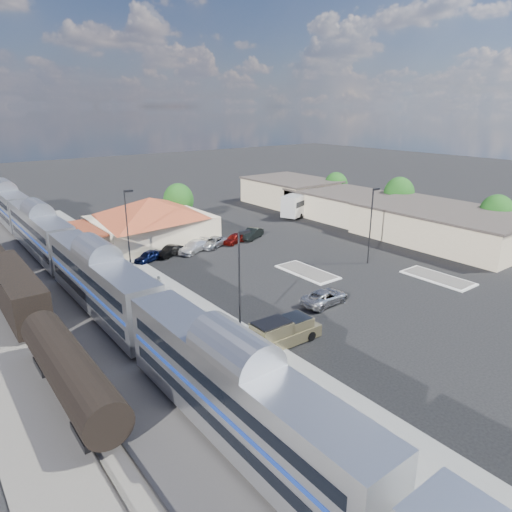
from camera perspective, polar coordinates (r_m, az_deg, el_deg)
ground at (r=47.80m, az=4.57°, el=-3.76°), size 280.00×280.00×0.00m
railbed at (r=45.37m, az=-23.17°, el=-6.42°), size 16.00×100.00×0.12m
platform at (r=46.25m, az=-11.73°, el=-4.76°), size 5.50×92.00×0.18m
passenger_train at (r=42.86m, az=-18.93°, el=-3.26°), size 3.00×104.00×5.55m
freight_cars at (r=46.29m, az=-27.76°, el=-4.10°), size 2.80×46.00×4.00m
station_depot at (r=63.89m, az=-13.06°, el=4.42°), size 18.35×12.24×6.20m
buildings_east at (r=76.20m, az=13.25°, el=5.93°), size 14.40×51.40×4.80m
traffic_island_south at (r=51.69m, az=6.41°, el=-1.98°), size 3.30×7.50×0.21m
traffic_island_north at (r=53.42m, az=21.76°, el=-2.54°), size 3.30×7.50×0.21m
lamp_plat_s at (r=35.12m, az=-1.98°, el=-2.64°), size 1.08×0.25×9.00m
lamp_plat_n at (r=53.82m, az=-15.75°, el=4.09°), size 1.08×0.25×9.00m
lamp_lot at (r=54.70m, az=14.24°, el=4.43°), size 1.08×0.25×9.00m
tree_east_a at (r=71.43m, az=27.84°, el=4.83°), size 4.56×4.56×6.42m
tree_east_b at (r=79.19m, az=17.43°, el=7.47°), size 4.94×4.94×6.96m
tree_east_c at (r=87.94m, az=9.95°, el=8.72°), size 4.41×4.41×6.21m
tree_depot at (r=72.21m, az=-9.67°, el=6.91°), size 4.71×4.71×6.63m
pickup_truck at (r=36.42m, az=3.61°, el=-9.38°), size 6.05×2.34×2.08m
suv at (r=43.72m, az=8.64°, el=-5.07°), size 5.25×2.67×1.42m
coach_bus at (r=79.79m, az=6.02°, el=6.83°), size 12.33×6.87×3.91m
person_a at (r=34.28m, az=-0.17°, el=-11.22°), size 0.48×0.65×1.62m
person_b at (r=46.81m, az=-12.08°, el=-3.31°), size 0.65×0.81×1.62m
parked_car_a at (r=56.44m, az=-13.32°, el=-0.02°), size 4.18×3.01×1.32m
parked_car_b at (r=57.92m, az=-10.72°, el=0.61°), size 4.17×2.79×1.30m
parked_car_c at (r=59.07m, az=-7.83°, el=1.18°), size 5.31×3.95×1.43m
parked_car_d at (r=60.90m, az=-5.36°, el=1.73°), size 5.16×4.00×1.30m
parked_car_e at (r=62.33m, az=-2.73°, el=2.20°), size 4.28×2.79×1.36m
parked_car_f at (r=64.35m, az=-0.54°, el=2.80°), size 4.77×3.37×1.49m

